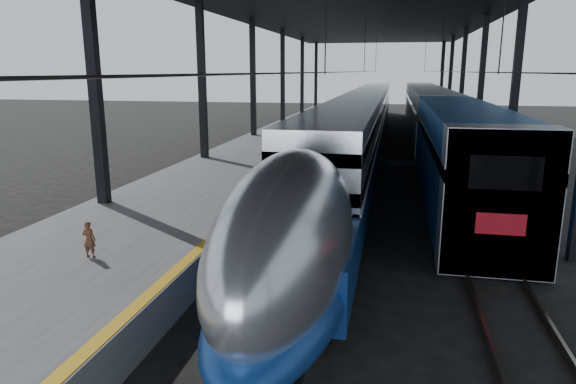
# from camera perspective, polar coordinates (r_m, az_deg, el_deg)

# --- Properties ---
(ground) EXTENTS (160.00, 160.00, 0.00)m
(ground) POSITION_cam_1_polar(r_m,az_deg,el_deg) (12.95, -8.35, -12.18)
(ground) COLOR black
(ground) RESTS_ON ground
(platform) EXTENTS (6.00, 80.00, 1.00)m
(platform) POSITION_cam_1_polar(r_m,az_deg,el_deg) (32.28, -2.21, 4.30)
(platform) COLOR #4C4C4F
(platform) RESTS_ON ground
(yellow_strip) EXTENTS (0.30, 80.00, 0.01)m
(yellow_strip) POSITION_cam_1_polar(r_m,az_deg,el_deg) (31.65, 2.73, 5.05)
(yellow_strip) COLOR #CC9213
(yellow_strip) RESTS_ON platform
(rails) EXTENTS (6.52, 80.00, 0.16)m
(rails) POSITION_cam_1_polar(r_m,az_deg,el_deg) (31.43, 12.13, 3.00)
(rails) COLOR slate
(rails) RESTS_ON ground
(canopy) EXTENTS (18.00, 75.00, 9.47)m
(canopy) POSITION_cam_1_polar(r_m,az_deg,el_deg) (31.24, 7.91, 19.75)
(canopy) COLOR black
(canopy) RESTS_ON ground
(tgv_train) EXTENTS (2.79, 65.20, 4.00)m
(tgv_train) POSITION_cam_1_polar(r_m,az_deg,el_deg) (38.13, 8.43, 7.64)
(tgv_train) COLOR #B6B8BD
(tgv_train) RESTS_ON ground
(second_train) EXTENTS (3.00, 56.05, 4.13)m
(second_train) POSITION_cam_1_polar(r_m,az_deg,el_deg) (41.31, 15.71, 8.02)
(second_train) COLOR #15488D
(second_train) RESTS_ON ground
(child) EXTENTS (0.34, 0.23, 0.92)m
(child) POSITION_cam_1_polar(r_m,az_deg,el_deg) (13.72, -21.23, -4.94)
(child) COLOR #4F2C1A
(child) RESTS_ON platform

